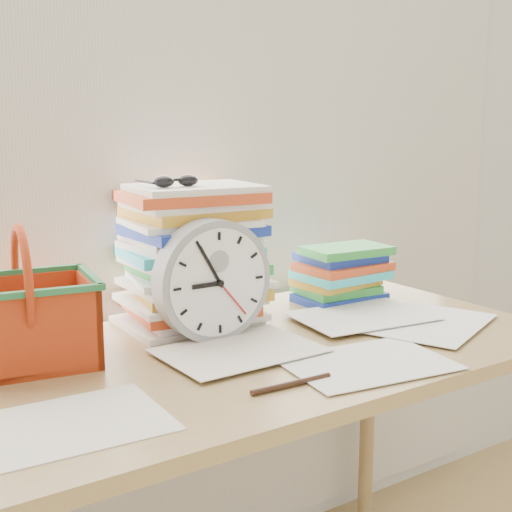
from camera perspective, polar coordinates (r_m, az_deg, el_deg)
curtain at (r=1.74m, az=-8.45°, el=13.54°), size 2.40×0.01×2.50m
desk at (r=1.50m, az=-1.37°, el=-10.23°), size 1.40×0.70×0.75m
paper_stack at (r=1.64m, az=-5.13°, el=0.08°), size 0.34×0.29×0.32m
clock at (r=1.51m, az=-3.51°, el=-1.96°), size 0.26×0.05×0.26m
sunglasses at (r=1.57m, az=-6.42°, el=5.99°), size 0.12×0.10×0.03m
book_stack at (r=1.86m, az=6.99°, el=-1.39°), size 0.26×0.20×0.15m
basket at (r=1.43m, az=-18.15°, el=-3.14°), size 0.30×0.25×0.27m
pen at (r=1.28m, az=2.85°, el=-10.19°), size 0.17×0.02×0.01m
scattered_papers at (r=1.47m, az=-1.38°, el=-7.30°), size 1.26×0.42×0.02m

